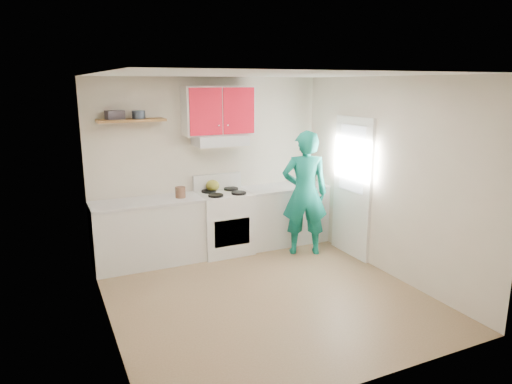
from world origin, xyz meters
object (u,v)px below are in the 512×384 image
stove (224,223)px  tin (139,115)px  crock (180,193)px  person (305,193)px  kettle (213,186)px

stove → tin: bearing=170.3°
tin → crock: bearing=-22.7°
crock → person: person is taller
stove → person: (1.07, -0.55, 0.47)m
stove → kettle: kettle is taller
tin → crock: 1.22m
stove → crock: size_ratio=5.23×
crock → kettle: bearing=18.2°
kettle → crock: size_ratio=1.17×
kettle → crock: bearing=-147.5°
stove → person: person is taller
person → tin: bearing=4.5°
kettle → person: (1.18, -0.72, -0.08)m
kettle → crock: (-0.55, -0.18, -0.02)m
tin → stove: bearing=-9.7°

